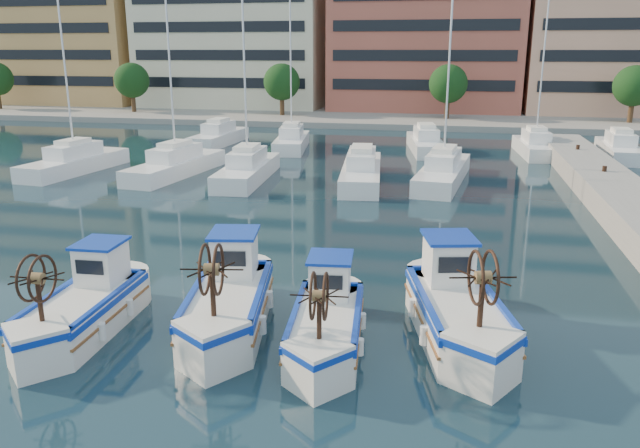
{
  "coord_description": "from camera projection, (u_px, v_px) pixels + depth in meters",
  "views": [
    {
      "loc": [
        4.66,
        -14.35,
        7.71
      ],
      "look_at": [
        0.09,
        7.23,
        1.5
      ],
      "focal_mm": 35.0,
      "sensor_mm": 36.0,
      "label": 1
    }
  ],
  "objects": [
    {
      "name": "fishing_boat_b",
      "position": [
        229.0,
        298.0,
        17.78
      ],
      "size": [
        2.89,
        5.2,
        3.16
      ],
      "rotation": [
        0.0,
        0.0,
        0.18
      ],
      "color": "silver",
      "rests_on": "ground"
    },
    {
      "name": "ground",
      "position": [
        260.0,
        350.0,
        16.54
      ],
      "size": [
        300.0,
        300.0,
        0.0
      ],
      "primitive_type": "plane",
      "color": "#1A3545",
      "rests_on": "ground"
    },
    {
      "name": "fishing_boat_d",
      "position": [
        456.0,
        306.0,
        17.15
      ],
      "size": [
        3.19,
        5.31,
        3.22
      ],
      "rotation": [
        0.0,
        0.0,
        0.24
      ],
      "color": "silver",
      "rests_on": "ground"
    },
    {
      "name": "fishing_boat_a",
      "position": [
        85.0,
        304.0,
        17.52
      ],
      "size": [
        2.11,
        4.72,
        2.91
      ],
      "rotation": [
        0.0,
        0.0,
        0.05
      ],
      "color": "silver",
      "rests_on": "ground"
    },
    {
      "name": "fishing_boat_c",
      "position": [
        327.0,
        319.0,
        16.62
      ],
      "size": [
        2.25,
        4.54,
        2.78
      ],
      "rotation": [
        0.0,
        0.0,
        0.1
      ],
      "color": "silver",
      "rests_on": "ground"
    },
    {
      "name": "waterfront",
      "position": [
        498.0,
        19.0,
        72.94
      ],
      "size": [
        180.0,
        40.0,
        25.6
      ],
      "color": "gray",
      "rests_on": "ground"
    },
    {
      "name": "yacht_marina",
      "position": [
        341.0,
        157.0,
        43.12
      ],
      "size": [
        38.69,
        22.46,
        11.5
      ],
      "color": "white",
      "rests_on": "ground"
    }
  ]
}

